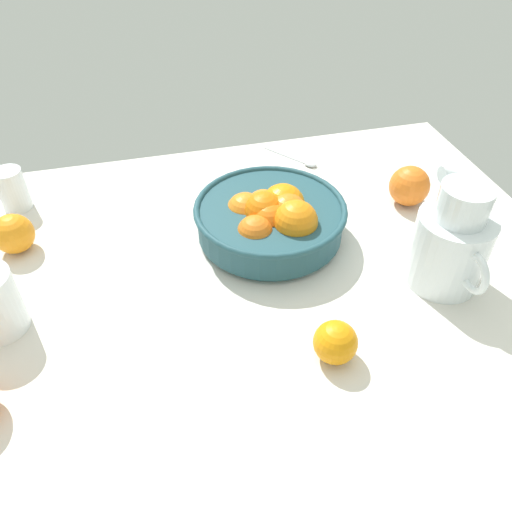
% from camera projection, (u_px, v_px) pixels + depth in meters
% --- Properties ---
extents(ground_plane, '(1.15, 0.99, 0.03)m').
position_uv_depth(ground_plane, '(266.00, 294.00, 0.87)').
color(ground_plane, silver).
extents(fruit_bowl, '(0.29, 0.29, 0.11)m').
position_uv_depth(fruit_bowl, '(271.00, 218.00, 0.94)').
color(fruit_bowl, '#234C56').
rests_on(fruit_bowl, ground_plane).
extents(juice_pitcher, '(0.13, 0.17, 0.20)m').
position_uv_depth(juice_pitcher, '(449.00, 248.00, 0.83)').
color(juice_pitcher, white).
rests_on(juice_pitcher, ground_plane).
extents(second_glass, '(0.06, 0.06, 0.09)m').
position_uv_depth(second_glass, '(13.00, 191.00, 1.02)').
color(second_glass, white).
rests_on(second_glass, ground_plane).
extents(loose_orange_1, '(0.07, 0.07, 0.07)m').
position_uv_depth(loose_orange_1, '(335.00, 342.00, 0.73)').
color(loose_orange_1, orange).
rests_on(loose_orange_1, ground_plane).
extents(loose_orange_2, '(0.07, 0.07, 0.07)m').
position_uv_depth(loose_orange_2, '(13.00, 234.00, 0.92)').
color(loose_orange_2, orange).
rests_on(loose_orange_2, ground_plane).
extents(loose_orange_3, '(0.08, 0.08, 0.08)m').
position_uv_depth(loose_orange_3, '(409.00, 186.00, 1.03)').
color(loose_orange_3, orange).
rests_on(loose_orange_3, ground_plane).
extents(spoon, '(0.10, 0.13, 0.01)m').
position_uv_depth(spoon, '(299.00, 160.00, 1.18)').
color(spoon, silver).
rests_on(spoon, ground_plane).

